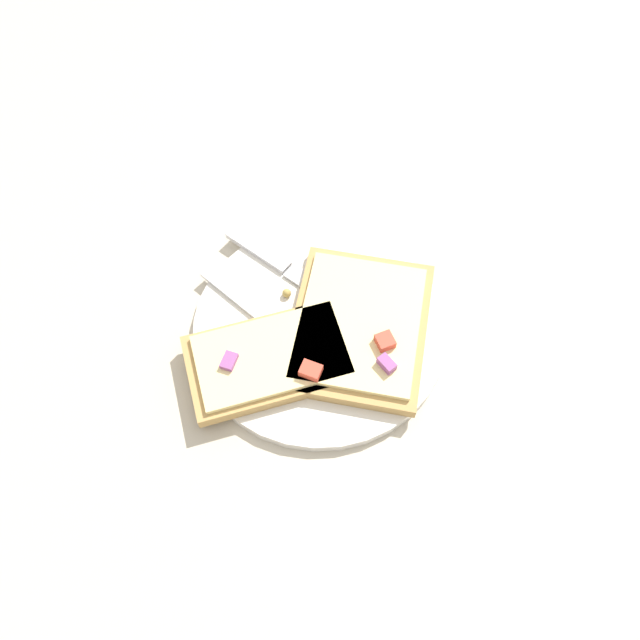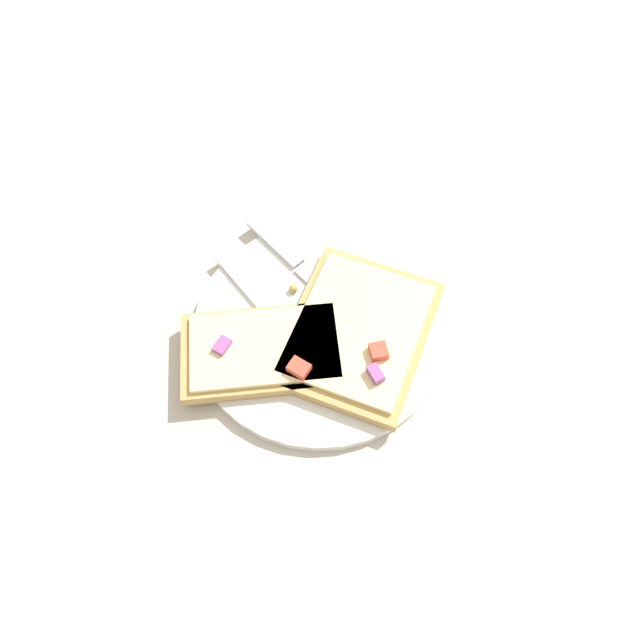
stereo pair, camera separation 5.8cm
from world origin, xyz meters
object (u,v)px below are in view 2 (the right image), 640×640
object	(u,v)px
fork	(285,332)
pizza_slice_main	(358,332)
knife	(305,270)
pizza_slice_corner	(265,350)
plate	(320,327)

from	to	relation	value
fork	pizza_slice_main	bearing A→B (deg)	49.00
fork	knife	bearing A→B (deg)	127.92
knife	pizza_slice_main	size ratio (longest dim) A/B	1.03
pizza_slice_main	pizza_slice_corner	xyz separation A→B (m)	(0.05, 0.08, 0.00)
knife	pizza_slice_corner	size ratio (longest dim) A/B	1.15
fork	pizza_slice_main	world-z (taller)	pizza_slice_main
knife	pizza_slice_corner	xyz separation A→B (m)	(-0.05, 0.10, 0.01)
plate	fork	xyz separation A→B (m)	(0.02, 0.03, 0.01)
plate	knife	bearing A→B (deg)	-28.85
pizza_slice_corner	plate	bearing A→B (deg)	26.06
plate	knife	world-z (taller)	knife
fork	knife	size ratio (longest dim) A/B	1.01
pizza_slice_corner	knife	bearing A→B (deg)	63.42
pizza_slice_main	pizza_slice_corner	distance (m)	0.10
knife	pizza_slice_corner	world-z (taller)	pizza_slice_corner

